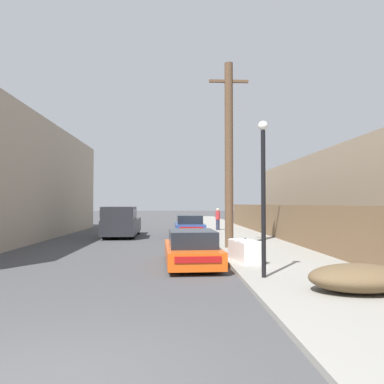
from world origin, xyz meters
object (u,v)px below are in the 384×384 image
(pickup_truck, at_px, (121,222))
(brush_pile, at_px, (358,278))
(car_parked_mid, at_px, (189,226))
(parked_sports_car_red, at_px, (191,249))
(street_lamp, at_px, (263,185))
(pedestrian, at_px, (218,219))
(utility_pole, at_px, (229,153))
(discarded_fridge, at_px, (245,251))

(pickup_truck, relative_size, brush_pile, 2.49)
(car_parked_mid, distance_m, brush_pile, 16.35)
(parked_sports_car_red, height_order, street_lamp, street_lamp)
(pickup_truck, bearing_deg, car_parked_mid, -171.30)
(parked_sports_car_red, relative_size, pedestrian, 2.71)
(pickup_truck, distance_m, street_lamp, 14.84)
(parked_sports_car_red, distance_m, utility_pole, 5.96)
(car_parked_mid, height_order, pedestrian, pedestrian)
(street_lamp, xyz_separation_m, brush_pile, (1.71, -1.73, -2.15))
(car_parked_mid, xyz_separation_m, brush_pile, (3.18, -16.04, -0.20))
(discarded_fridge, bearing_deg, parked_sports_car_red, 167.77)
(pedestrian, bearing_deg, brush_pile, -87.41)
(discarded_fridge, xyz_separation_m, car_parked_mid, (-1.47, 11.63, 0.15))
(car_parked_mid, xyz_separation_m, street_lamp, (1.47, -14.31, 1.95))
(parked_sports_car_red, height_order, pickup_truck, pickup_truck)
(brush_pile, bearing_deg, car_parked_mid, 101.21)
(pickup_truck, relative_size, street_lamp, 1.32)
(discarded_fridge, distance_m, street_lamp, 3.41)
(parked_sports_car_red, relative_size, street_lamp, 1.06)
(utility_pole, bearing_deg, car_parked_mid, 101.64)
(utility_pole, distance_m, pedestrian, 11.72)
(utility_pole, distance_m, brush_pile, 9.62)
(parked_sports_car_red, distance_m, brush_pile, 5.69)
(car_parked_mid, bearing_deg, street_lamp, -85.29)
(parked_sports_car_red, xyz_separation_m, pedestrian, (2.63, 15.33, 0.41))
(discarded_fridge, height_order, car_parked_mid, car_parked_mid)
(parked_sports_car_red, height_order, pedestrian, pedestrian)
(car_parked_mid, relative_size, pedestrian, 2.70)
(parked_sports_car_red, bearing_deg, discarded_fridge, -4.51)
(brush_pile, bearing_deg, street_lamp, 134.77)
(utility_pole, height_order, street_lamp, utility_pole)
(parked_sports_car_red, distance_m, pedestrian, 15.56)
(brush_pile, bearing_deg, pickup_truck, 115.95)
(utility_pole, bearing_deg, brush_pile, -79.16)
(discarded_fridge, distance_m, utility_pole, 5.74)
(parked_sports_car_red, xyz_separation_m, street_lamp, (1.82, -2.73, 2.04))
(parked_sports_car_red, bearing_deg, car_parked_mid, 85.51)
(pickup_truck, xyz_separation_m, street_lamp, (5.74, -13.59, 1.64))
(utility_pole, relative_size, brush_pile, 3.78)
(street_lamp, relative_size, brush_pile, 1.89)
(discarded_fridge, bearing_deg, utility_pole, 78.76)
(parked_sports_car_red, xyz_separation_m, utility_pole, (1.88, 4.15, 3.84))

